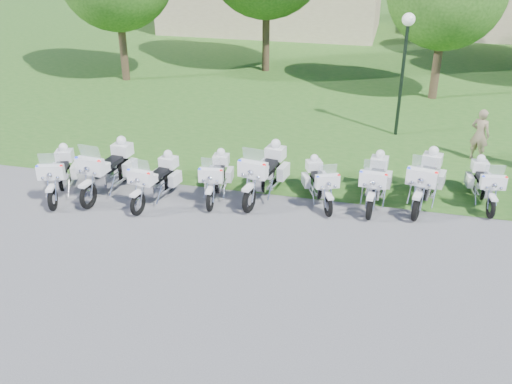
% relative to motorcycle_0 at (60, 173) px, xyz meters
% --- Properties ---
extents(ground, '(100.00, 100.00, 0.00)m').
position_rel_motorcycle_0_xyz_m(ground, '(6.40, -1.61, -0.65)').
color(ground, '#59595E').
rests_on(ground, ground).
extents(grass_lawn, '(100.00, 48.00, 0.01)m').
position_rel_motorcycle_0_xyz_m(grass_lawn, '(6.40, 25.39, -0.65)').
color(grass_lawn, '#2A5E1D').
rests_on(grass_lawn, ground).
extents(motorcycle_0, '(1.20, 2.26, 1.56)m').
position_rel_motorcycle_0_xyz_m(motorcycle_0, '(0.00, 0.00, 0.00)').
color(motorcycle_0, black).
rests_on(motorcycle_0, ground).
extents(motorcycle_1, '(0.98, 2.59, 1.74)m').
position_rel_motorcycle_0_xyz_m(motorcycle_1, '(1.27, 0.50, 0.07)').
color(motorcycle_1, black).
rests_on(motorcycle_1, ground).
extents(motorcycle_2, '(0.96, 2.26, 1.52)m').
position_rel_motorcycle_0_xyz_m(motorcycle_2, '(2.79, 0.31, -0.02)').
color(motorcycle_2, black).
rests_on(motorcycle_2, ground).
extents(motorcycle_3, '(0.84, 2.17, 1.46)m').
position_rel_motorcycle_0_xyz_m(motorcycle_3, '(4.35, 0.96, -0.04)').
color(motorcycle_3, black).
rests_on(motorcycle_3, ground).
extents(motorcycle_4, '(1.12, 2.59, 1.75)m').
position_rel_motorcycle_0_xyz_m(motorcycle_4, '(5.66, 1.31, 0.08)').
color(motorcycle_4, black).
rests_on(motorcycle_4, ground).
extents(motorcycle_5, '(1.21, 1.96, 1.41)m').
position_rel_motorcycle_0_xyz_m(motorcycle_5, '(7.23, 1.32, -0.07)').
color(motorcycle_5, black).
rests_on(motorcycle_5, ground).
extents(motorcycle_6, '(0.86, 2.37, 1.59)m').
position_rel_motorcycle_0_xyz_m(motorcycle_6, '(8.72, 1.60, 0.01)').
color(motorcycle_6, black).
rests_on(motorcycle_6, ground).
extents(motorcycle_7, '(1.16, 2.54, 1.73)m').
position_rel_motorcycle_0_xyz_m(motorcycle_7, '(10.05, 1.90, 0.07)').
color(motorcycle_7, black).
rests_on(motorcycle_7, ground).
extents(motorcycle_8, '(0.87, 2.12, 1.43)m').
position_rel_motorcycle_0_xyz_m(motorcycle_8, '(11.64, 2.33, -0.06)').
color(motorcycle_8, black).
rests_on(motorcycle_8, ground).
extents(lamp_post, '(0.44, 0.44, 4.30)m').
position_rel_motorcycle_0_xyz_m(lamp_post, '(9.17, 7.29, 2.58)').
color(lamp_post, black).
rests_on(lamp_post, ground).
extents(bystander_a, '(0.74, 0.67, 1.70)m').
position_rel_motorcycle_0_xyz_m(bystander_a, '(11.79, 5.55, 0.20)').
color(bystander_a, '#89765D').
rests_on(bystander_a, ground).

